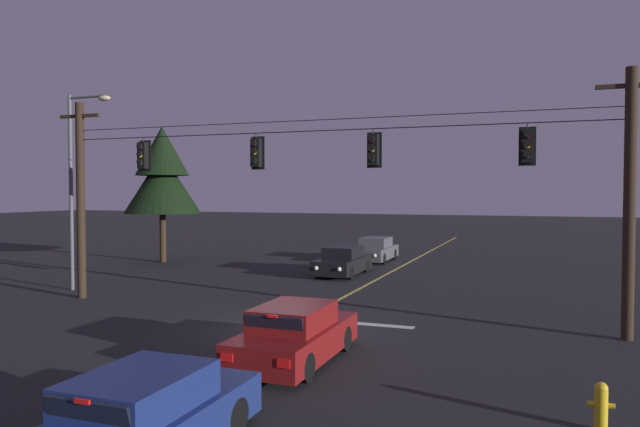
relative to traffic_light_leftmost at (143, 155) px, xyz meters
name	(u,v)px	position (x,y,z in m)	size (l,w,h in m)	color
ground_plane	(278,332)	(6.50, -2.52, -5.39)	(180.00, 180.00, 0.00)	black
lane_centre_stripe	(361,288)	(6.50, 6.02, -5.38)	(0.14, 60.00, 0.01)	#D1C64C
stop_bar_paint	(360,323)	(8.40, -0.58, -5.38)	(3.40, 0.36, 0.01)	silver
signal_span_assembly	(309,198)	(6.50, 0.02, -1.51)	(20.53, 0.32, 7.44)	#2D2116
traffic_light_leftmost	(143,155)	(0.00, 0.00, 0.00)	(0.48, 0.41, 1.22)	black
traffic_light_left_inner	(256,153)	(4.58, 0.00, 0.00)	(0.48, 0.41, 1.22)	black
traffic_light_centre	(373,150)	(8.65, 0.00, 0.00)	(0.48, 0.41, 1.22)	black
traffic_light_right_inner	(527,146)	(13.22, 0.00, 0.00)	(0.48, 0.41, 1.22)	black
car_waiting_near_lane	(295,335)	(8.14, -5.13, -4.74)	(1.80, 4.33, 1.39)	maroon
car_oncoming_lead	(343,262)	(4.53, 9.54, -4.74)	(1.80, 4.42, 1.39)	black
car_oncoming_trailing	(375,250)	(4.52, 15.66, -4.74)	(1.80, 4.42, 1.39)	#4C4C51
car_waiting_second_near	(143,420)	(8.06, -10.80, -4.74)	(1.80, 4.33, 1.39)	navy
street_lamp_corner	(77,173)	(-4.26, 1.36, -0.57)	(2.11, 0.30, 8.02)	#4C4F54
tree_verge_near	(162,174)	(-6.91, 11.02, -0.31)	(4.36, 4.36, 7.84)	#332316
fire_hydrant	(601,405)	(14.62, -7.11, -4.94)	(0.44, 0.22, 0.84)	gold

